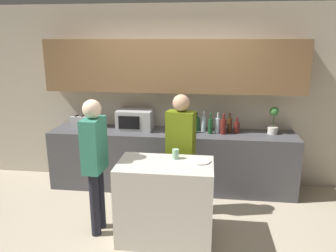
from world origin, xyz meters
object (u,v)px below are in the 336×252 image
(plate_on_island, at_px, (199,161))
(bottle_5, at_px, (223,126))
(bottle_7, at_px, (237,127))
(potted_plant, at_px, (273,120))
(bottle_4, at_px, (217,125))
(person_left, at_px, (181,146))
(bottle_1, at_px, (197,124))
(toaster, at_px, (80,122))
(person_center, at_px, (95,157))
(cup_0, at_px, (176,154))
(microwave, at_px, (135,120))
(bottle_0, at_px, (190,126))
(bottle_2, at_px, (204,123))
(bottle_6, at_px, (230,125))
(bottle_3, at_px, (210,126))

(plate_on_island, bearing_deg, bottle_5, 75.53)
(bottle_7, height_order, plate_on_island, bottle_7)
(potted_plant, bearing_deg, bottle_4, -176.03)
(bottle_4, bearing_deg, person_left, -120.75)
(bottle_5, bearing_deg, bottle_1, 160.42)
(toaster, relative_size, bottle_1, 0.95)
(person_center, bearing_deg, bottle_7, 131.82)
(bottle_7, bearing_deg, cup_0, -122.14)
(plate_on_island, bearing_deg, bottle_7, 68.43)
(microwave, bearing_deg, bottle_0, -5.98)
(potted_plant, xyz_separation_m, bottle_7, (-0.51, -0.03, -0.11))
(microwave, distance_m, person_left, 1.13)
(bottle_2, bearing_deg, person_center, -130.66)
(cup_0, xyz_separation_m, person_center, (-0.89, -0.12, -0.03))
(microwave, height_order, bottle_1, microwave)
(bottle_6, bearing_deg, plate_on_island, -107.40)
(bottle_5, xyz_separation_m, plate_on_island, (-0.31, -1.20, -0.08))
(bottle_7, height_order, person_center, person_center)
(bottle_1, height_order, bottle_6, bottle_6)
(bottle_1, distance_m, person_left, 0.90)
(bottle_4, xyz_separation_m, cup_0, (-0.49, -1.19, -0.04))
(plate_on_island, distance_m, person_center, 1.16)
(toaster, relative_size, bottle_7, 1.12)
(microwave, relative_size, bottle_2, 1.68)
(bottle_6, height_order, person_center, person_center)
(bottle_5, relative_size, person_left, 0.19)
(bottle_5, height_order, bottle_6, bottle_5)
(microwave, distance_m, bottle_5, 1.31)
(person_left, bearing_deg, bottle_0, -83.63)
(bottle_4, height_order, person_center, person_center)
(potted_plant, relative_size, person_left, 0.25)
(potted_plant, bearing_deg, person_center, -147.99)
(bottle_7, bearing_deg, bottle_0, -174.57)
(bottle_0, xyz_separation_m, cup_0, (-0.10, -1.15, -0.03))
(potted_plant, bearing_deg, toaster, 180.00)
(bottle_0, relative_size, person_left, 0.18)
(microwave, relative_size, cup_0, 4.74)
(bottle_6, bearing_deg, toaster, 179.63)
(bottle_5, distance_m, person_center, 1.93)
(microwave, xyz_separation_m, bottle_0, (0.83, -0.09, -0.04))
(bottle_0, xyz_separation_m, person_center, (-0.99, -1.27, -0.06))
(bottle_1, bearing_deg, bottle_3, -33.80)
(bottle_5, distance_m, plate_on_island, 1.24)
(bottle_2, distance_m, plate_on_island, 1.32)
(bottle_3, bearing_deg, potted_plant, 6.04)
(bottle_4, relative_size, bottle_5, 1.01)
(potted_plant, relative_size, plate_on_island, 1.52)
(toaster, bearing_deg, microwave, -0.10)
(bottle_4, height_order, plate_on_island, bottle_4)
(bottle_2, xyz_separation_m, person_center, (-1.18, -1.38, -0.07))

